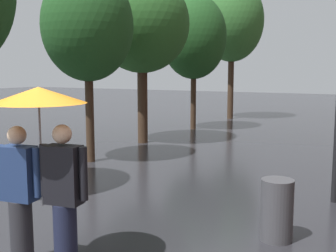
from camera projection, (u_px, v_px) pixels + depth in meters
street_tree_1 at (88, 26)px, 10.20m from camera, size 2.25×2.25×4.75m
street_tree_2 at (142, 25)px, 12.92m from camera, size 2.95×2.95×5.24m
street_tree_3 at (194, 37)px, 16.00m from camera, size 2.51×2.51×5.18m
street_tree_4 at (232, 21)px, 19.42m from camera, size 2.95×2.95×6.48m
couple_under_umbrella at (40, 155)px, 4.62m from camera, size 1.17×1.05×2.13m
litter_bin at (277, 210)px, 5.68m from camera, size 0.44×0.44×0.85m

